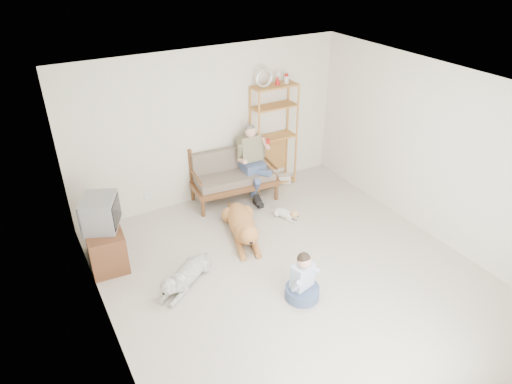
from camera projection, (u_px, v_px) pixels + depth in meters
floor at (296, 278)px, 6.49m from camera, size 5.50×5.50×0.00m
ceiling at (306, 93)px, 5.14m from camera, size 5.50×5.50×0.00m
wall_back at (210, 126)px, 7.89m from camera, size 5.00×0.00×5.00m
wall_front at (491, 342)px, 3.74m from camera, size 5.00×0.00×5.00m
wall_left at (102, 256)px, 4.74m from camera, size 0.00×5.50×5.50m
wall_right at (437, 155)px, 6.89m from camera, size 0.00×5.50×5.50m
loveseat at (232, 174)px, 8.19m from camera, size 1.56×0.85×0.95m
man at (254, 168)px, 8.10m from camera, size 0.52×0.75×1.21m
etagere at (274, 136)px, 8.41m from camera, size 0.87×0.38×2.27m
book_stack at (284, 178)px, 8.93m from camera, size 0.28×0.24×0.15m
tv_stand at (105, 244)px, 6.67m from camera, size 0.57×0.94×0.60m
crt_tv at (101, 213)px, 6.43m from camera, size 0.64×0.70×0.47m
wall_outlet at (147, 197)px, 7.86m from camera, size 0.12×0.02×0.08m
golden_retriever at (243, 226)px, 7.26m from camera, size 0.72×1.61×0.50m
shaggy_dog at (184, 276)px, 6.28m from camera, size 1.03×0.82×0.37m
terrier at (288, 214)px, 7.78m from camera, size 0.30×0.57×0.22m
child at (302, 282)px, 6.02m from camera, size 0.46×0.46×0.73m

